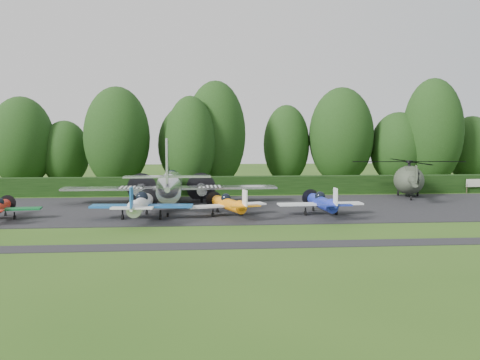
{
  "coord_description": "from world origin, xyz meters",
  "views": [
    {
      "loc": [
        -0.53,
        -37.54,
        6.74
      ],
      "look_at": [
        3.7,
        10.76,
        2.5
      ],
      "focal_mm": 40.0,
      "sensor_mm": 36.0,
      "label": 1
    }
  ],
  "objects": [
    {
      "name": "tree_10",
      "position": [
        -9.9,
        29.61,
        6.24
      ],
      "size": [
        8.09,
        8.09,
        12.49
      ],
      "color": "black",
      "rests_on": "ground"
    },
    {
      "name": "tree_3",
      "position": [
        30.64,
        29.88,
        6.94
      ],
      "size": [
        7.71,
        7.71,
        13.9
      ],
      "color": "black",
      "rests_on": "ground"
    },
    {
      "name": "tree_4",
      "position": [
        2.27,
        29.5,
        6.63
      ],
      "size": [
        7.55,
        7.55,
        13.29
      ],
      "color": "black",
      "rests_on": "ground"
    },
    {
      "name": "tree_5",
      "position": [
        -22.13,
        32.19,
        5.69
      ],
      "size": [
        8.03,
        8.03,
        11.39
      ],
      "color": "black",
      "rests_on": "ground"
    },
    {
      "name": "tree_1",
      "position": [
        -1.45,
        31.95,
        5.18
      ],
      "size": [
        7.22,
        7.22,
        10.38
      ],
      "color": "black",
      "rests_on": "ground"
    },
    {
      "name": "transport_plane",
      "position": [
        -2.71,
        12.86,
        1.83
      ],
      "size": [
        20.5,
        15.72,
        6.57
      ],
      "rotation": [
        0.0,
        0.0,
        -0.01
      ],
      "color": "silver",
      "rests_on": "ground"
    },
    {
      "name": "tree_2",
      "position": [
        11.92,
        33.37,
        5.25
      ],
      "size": [
        6.16,
        6.16,
        10.54
      ],
      "color": "black",
      "rests_on": "ground"
    },
    {
      "name": "sign_board",
      "position": [
        31.55,
        20.0,
        1.07
      ],
      "size": [
        2.83,
        0.11,
        1.59
      ],
      "rotation": [
        0.0,
        0.0,
        -0.05
      ],
      "color": "#3F3326",
      "rests_on": "ground"
    },
    {
      "name": "taxiway_verge",
      "position": [
        0.0,
        -6.0,
        0.0
      ],
      "size": [
        70.0,
        2.0,
        0.0
      ],
      "primitive_type": "cube",
      "color": "black",
      "rests_on": "ground"
    },
    {
      "name": "tree_7",
      "position": [
        -17.04,
        33.15,
        4.19
      ],
      "size": [
        6.19,
        6.19,
        8.4
      ],
      "color": "black",
      "rests_on": "ground"
    },
    {
      "name": "apron",
      "position": [
        0.0,
        10.0,
        0.0
      ],
      "size": [
        70.0,
        18.0,
        0.01
      ],
      "primitive_type": "cube",
      "color": "black",
      "rests_on": "ground"
    },
    {
      "name": "tree_9",
      "position": [
        19.01,
        31.91,
        6.39
      ],
      "size": [
        8.5,
        8.5,
        12.8
      ],
      "color": "black",
      "rests_on": "ground"
    },
    {
      "name": "light_plane_blue",
      "position": [
        9.9,
        4.87,
        1.12
      ],
      "size": [
        7.02,
        7.39,
        2.7
      ],
      "rotation": [
        0.0,
        0.0,
        -0.05
      ],
      "color": "#1C2BA8",
      "rests_on": "ground"
    },
    {
      "name": "helicopter",
      "position": [
        22.2,
        16.89,
        2.09
      ],
      "size": [
        12.06,
        14.12,
        3.88
      ],
      "rotation": [
        0.0,
        0.0,
        0.31
      ],
      "color": "#373F31",
      "rests_on": "ground"
    },
    {
      "name": "light_plane_orange",
      "position": [
        2.27,
        5.06,
        1.07
      ],
      "size": [
        6.67,
        7.01,
        2.56
      ],
      "rotation": [
        0.0,
        0.0,
        -0.32
      ],
      "color": "orange",
      "rests_on": "ground"
    },
    {
      "name": "tree_6",
      "position": [
        26.7,
        31.49,
        4.78
      ],
      "size": [
        7.45,
        7.45,
        9.57
      ],
      "color": "black",
      "rests_on": "ground"
    },
    {
      "name": "light_plane_white",
      "position": [
        -4.61,
        3.86,
        1.27
      ],
      "size": [
        7.92,
        8.33,
        3.04
      ],
      "rotation": [
        0.0,
        0.0,
        0.06
      ],
      "color": "silver",
      "rests_on": "ground"
    },
    {
      "name": "hedgerow",
      "position": [
        0.0,
        21.0,
        0.0
      ],
      "size": [
        90.0,
        1.6,
        2.0
      ],
      "primitive_type": "cube",
      "color": "black",
      "rests_on": "ground"
    },
    {
      "name": "ground",
      "position": [
        0.0,
        0.0,
        0.0
      ],
      "size": [
        160.0,
        160.0,
        0.0
      ],
      "primitive_type": "plane",
      "color": "#294D15",
      "rests_on": "ground"
    },
    {
      "name": "tree_8",
      "position": [
        37.47,
        32.7,
        4.55
      ],
      "size": [
        6.62,
        6.62,
        9.12
      ],
      "color": "black",
      "rests_on": "ground"
    },
    {
      "name": "tree_12",
      "position": [
        -0.86,
        26.33,
        5.58
      ],
      "size": [
        5.97,
        5.97,
        11.19
      ],
      "color": "black",
      "rests_on": "ground"
    }
  ]
}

